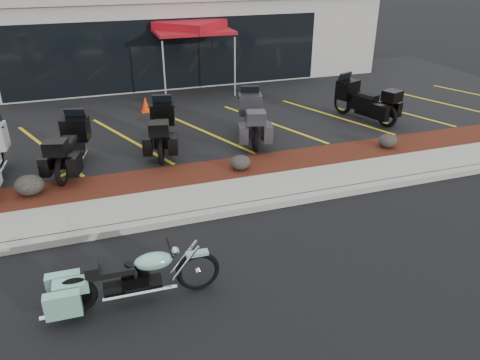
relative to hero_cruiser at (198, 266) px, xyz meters
name	(u,v)px	position (x,y,z in m)	size (l,w,h in m)	color
ground	(275,230)	(1.90, 1.28, -0.47)	(90.00, 90.00, 0.00)	black
curb	(259,206)	(1.90, 2.18, -0.40)	(24.00, 0.25, 0.15)	gray
sidewalk	(248,192)	(1.90, 2.88, -0.40)	(24.00, 1.20, 0.15)	gray
mulch_bed	(232,170)	(1.90, 4.08, -0.39)	(24.00, 1.20, 0.16)	#33150B
upper_lot	(184,109)	(1.90, 9.48, -0.40)	(26.00, 9.60, 0.15)	black
dealership_building	(151,26)	(1.90, 15.75, 1.54)	(18.00, 8.16, 4.00)	gray
boulder_left	(29,185)	(-2.76, 4.15, -0.08)	(0.64, 0.53, 0.45)	black
boulder_mid	(240,162)	(2.05, 3.91, -0.13)	(0.52, 0.43, 0.37)	black
boulder_right	(388,141)	(6.35, 3.98, -0.12)	(0.54, 0.45, 0.38)	black
hero_cruiser	(198,266)	(0.00, 0.00, 0.00)	(2.67, 0.68, 0.94)	#7ABDA4
touring_black_front	(78,133)	(-1.63, 6.02, 0.34)	(2.28, 0.87, 1.33)	black
touring_black_mid	(163,118)	(0.67, 6.53, 0.35)	(2.30, 0.88, 1.34)	black
touring_grey	(250,108)	(3.24, 6.51, 0.37)	(2.36, 0.90, 1.37)	#2E2D32
touring_black_rear	(344,93)	(6.70, 7.03, 0.37)	(2.36, 0.90, 1.37)	black
traffic_cone	(145,104)	(0.56, 9.35, -0.07)	(0.30, 0.30, 0.51)	red
popup_canopy	(190,27)	(2.71, 11.52, 2.02)	(3.52, 3.52, 2.58)	silver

